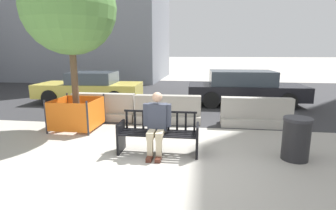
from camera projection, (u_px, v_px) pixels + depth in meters
ground_plane at (155, 166)px, 4.97m from camera, size 200.00×200.00×0.00m
street_asphalt at (186, 94)px, 13.41m from camera, size 120.00×12.00×0.01m
street_bench at (159, 135)px, 5.56m from camera, size 1.69×0.54×0.88m
seated_person at (157, 122)px, 5.45m from camera, size 0.58×0.72×1.31m
jersey_barrier_centre at (168, 111)px, 8.01m from camera, size 2.02×0.74×0.84m
jersey_barrier_left at (104, 109)px, 8.36m from camera, size 2.01×0.71×0.84m
jersey_barrier_right at (256, 115)px, 7.60m from camera, size 2.00×0.69×0.84m
street_tree at (69, 8)px, 6.78m from camera, size 2.43×2.43×4.46m
construction_fence at (77, 113)px, 7.34m from camera, size 1.21×1.21×0.91m
car_taxi_near at (90, 87)px, 11.11m from camera, size 4.38×2.09×1.29m
car_sedan_mid at (244, 88)px, 10.63m from camera, size 4.63×2.10×1.38m
trash_bin at (296, 139)px, 5.21m from camera, size 0.55×0.55×0.87m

